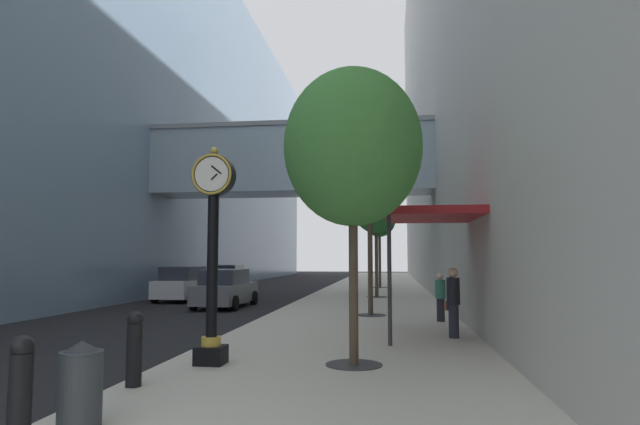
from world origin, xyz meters
The scene contains 18 objects.
ground_plane centered at (0.00, 27.00, 0.00)m, with size 110.00×110.00×0.00m, color black.
sidewalk_right centered at (3.39, 30.00, 0.07)m, with size 6.77×80.00×0.14m, color beige.
building_block_left centered at (-12.65, 29.96, 12.41)m, with size 24.35×80.00×24.93m.
building_block_right centered at (11.27, 30.00, 16.87)m, with size 9.00×80.00×33.74m.
street_clock centered at (0.98, 7.68, 2.49)m, with size 0.84×0.55×4.29m.
bollard_nearest centered at (0.35, 3.08, 0.77)m, with size 0.27×0.27×1.20m.
bollard_second centered at (0.35, 5.78, 0.77)m, with size 0.27×0.27×1.20m.
street_tree_near centered at (3.76, 7.96, 4.40)m, with size 2.76×2.76×5.87m.
street_tree_mid_near centered at (3.76, 16.92, 5.24)m, with size 2.67×2.67×6.66m.
street_tree_mid_far centered at (3.76, 25.87, 4.91)m, with size 2.52×2.52×6.24m.
street_tree_far centered at (3.76, 34.83, 4.92)m, with size 2.29×2.29×6.14m.
trash_bin centered at (0.68, 3.71, 0.68)m, with size 0.53×0.53×1.05m.
pedestrian_walking centered at (6.09, 11.79, 1.10)m, with size 0.46×0.52×1.81m.
pedestrian_by_clock centered at (6.09, 15.38, 0.97)m, with size 0.43×0.43×1.57m.
storefront_awning centered at (5.53, 11.95, 3.28)m, with size 2.40×3.60×3.30m.
car_white_near centered at (-5.98, 23.72, 0.84)m, with size 2.13×4.12×1.74m.
car_blue_mid centered at (-5.78, 30.65, 0.84)m, with size 2.08×4.18×1.74m.
car_grey_far centered at (-2.80, 20.60, 0.82)m, with size 2.03×4.51×1.69m.
Camera 1 is at (4.48, -2.56, 2.22)m, focal length 30.00 mm.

